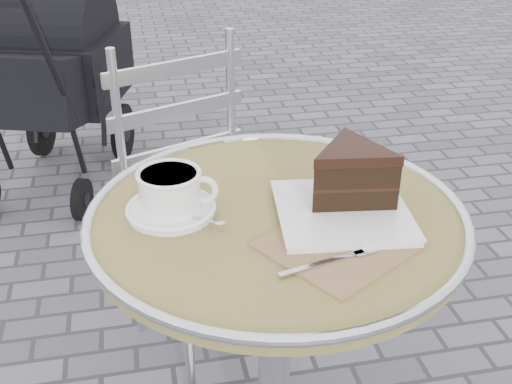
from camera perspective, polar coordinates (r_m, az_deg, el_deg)
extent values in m
cylinder|color=silver|center=(1.42, 1.62, -14.63)|extent=(0.07, 0.07, 0.67)
cylinder|color=tan|center=(1.21, 1.84, -2.52)|extent=(0.70, 0.70, 0.03)
torus|color=silver|center=(1.20, 1.85, -1.91)|extent=(0.72, 0.72, 0.02)
cylinder|color=white|center=(1.21, -7.55, -1.64)|extent=(0.16, 0.16, 0.01)
cylinder|color=white|center=(1.19, -7.68, 0.10)|extent=(0.13, 0.13, 0.07)
torus|color=white|center=(1.19, -4.72, 0.17)|extent=(0.06, 0.02, 0.06)
cylinder|color=beige|center=(1.17, -7.78, 1.50)|extent=(0.10, 0.10, 0.01)
cube|color=#8D684D|center=(1.11, 7.02, -4.80)|extent=(0.29, 0.29, 0.00)
cube|color=white|center=(1.19, 7.65, -1.83)|extent=(0.26, 0.26, 0.01)
cylinder|color=silver|center=(1.69, -6.02, -12.68)|extent=(0.02, 0.02, 0.45)
cylinder|color=silver|center=(1.83, 3.62, -8.87)|extent=(0.02, 0.02, 0.45)
cylinder|color=silver|center=(1.94, -10.73, -6.89)|extent=(0.02, 0.02, 0.45)
cylinder|color=silver|center=(2.06, -1.99, -3.99)|extent=(0.02, 0.02, 0.45)
cube|color=silver|center=(1.74, -4.03, -1.66)|extent=(0.52, 0.52, 0.02)
cube|color=black|center=(2.82, -18.03, 9.05)|extent=(0.58, 0.73, 0.38)
cylinder|color=black|center=(2.65, -15.20, -0.66)|extent=(0.09, 0.17, 0.17)
cylinder|color=black|center=(3.25, -18.51, 5.41)|extent=(0.11, 0.26, 0.27)
cylinder|color=black|center=(3.11, -11.74, 5.26)|extent=(0.11, 0.26, 0.27)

